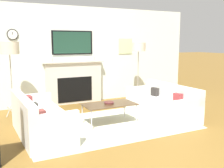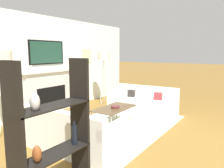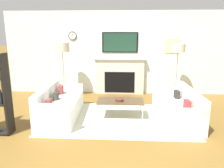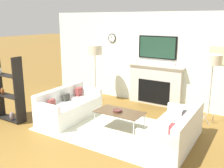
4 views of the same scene
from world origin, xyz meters
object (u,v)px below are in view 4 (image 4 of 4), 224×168
object	(u,v)px
floor_lamp_right	(213,61)
shelf_unit	(8,91)
decorative_bowl	(117,111)
floor_lamp_left	(95,51)
couch_right	(174,133)
coffee_table	(119,113)
couch_left	(69,107)

from	to	relation	value
floor_lamp_right	shelf_unit	xyz separation A→B (m)	(-4.29, -2.48, -0.80)
decorative_bowl	shelf_unit	world-z (taller)	shelf_unit
floor_lamp_left	couch_right	bearing A→B (deg)	-26.82
coffee_table	floor_lamp_right	size ratio (longest dim) A/B	0.65
couch_right	floor_lamp_right	distance (m)	2.05
couch_right	floor_lamp_left	world-z (taller)	floor_lamp_left
decorative_bowl	floor_lamp_right	distance (m)	2.52
shelf_unit	floor_lamp_left	bearing A→B (deg)	70.62
floor_lamp_right	shelf_unit	world-z (taller)	floor_lamp_right
floor_lamp_left	decorative_bowl	bearing A→B (deg)	-41.48
decorative_bowl	shelf_unit	size ratio (longest dim) A/B	0.13
couch_right	shelf_unit	size ratio (longest dim) A/B	1.14
shelf_unit	decorative_bowl	bearing A→B (deg)	19.64
floor_lamp_left	floor_lamp_right	world-z (taller)	floor_lamp_left
floor_lamp_left	shelf_unit	world-z (taller)	floor_lamp_left
couch_left	couch_right	world-z (taller)	couch_left
coffee_table	floor_lamp_right	world-z (taller)	floor_lamp_right
floor_lamp_left	floor_lamp_right	size ratio (longest dim) A/B	1.02
couch_right	floor_lamp_right	xyz separation A→B (m)	(0.30, 1.57, 1.28)
decorative_bowl	shelf_unit	distance (m)	2.79
couch_right	decorative_bowl	xyz separation A→B (m)	(-1.37, 0.03, 0.20)
couch_right	floor_lamp_left	size ratio (longest dim) A/B	1.07
decorative_bowl	shelf_unit	xyz separation A→B (m)	(-2.62, -0.93, 0.28)
couch_left	shelf_unit	xyz separation A→B (m)	(-1.18, -0.90, 0.46)
floor_lamp_right	decorative_bowl	bearing A→B (deg)	-137.25
couch_right	shelf_unit	xyz separation A→B (m)	(-3.99, -0.90, 0.48)
floor_lamp_right	couch_left	bearing A→B (deg)	-153.13
couch_left	coffee_table	xyz separation A→B (m)	(1.47, 0.08, 0.12)
couch_left	floor_lamp_right	bearing A→B (deg)	26.87
decorative_bowl	floor_lamp_left	distance (m)	2.58
couch_left	floor_lamp_left	size ratio (longest dim) A/B	1.05
decorative_bowl	floor_lamp_right	bearing A→B (deg)	42.75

